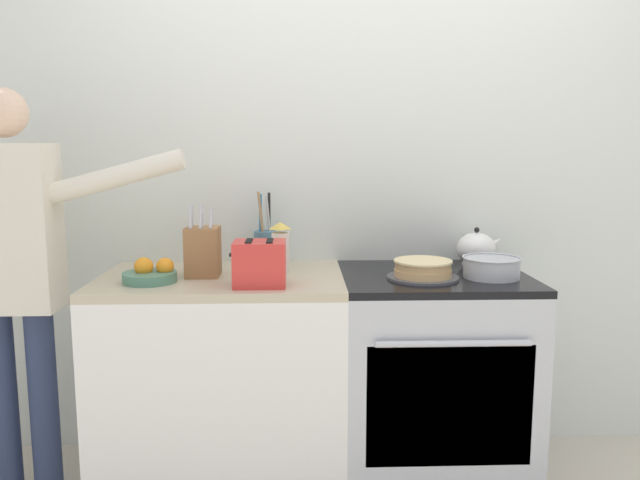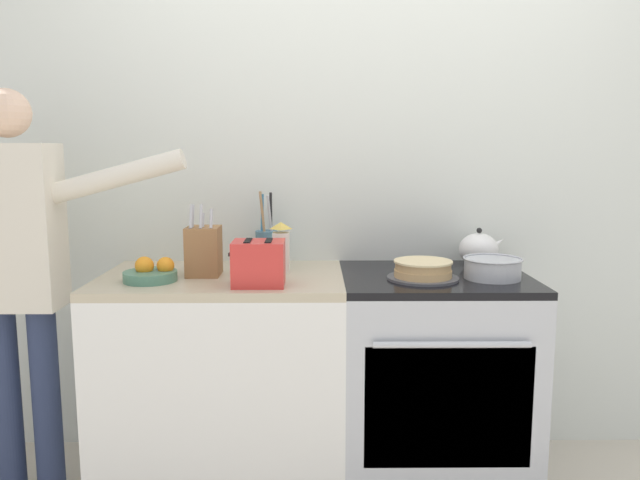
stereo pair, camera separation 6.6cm
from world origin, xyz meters
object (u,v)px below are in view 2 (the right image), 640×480
stove_range (432,378)px  layer_cake (423,270)px  utensil_crock (267,245)px  milk_carton (281,248)px  toaster (259,263)px  mixing_bowl (493,268)px  fruit_bowl (151,273)px  knife_block (204,250)px  person_baker (19,259)px  tea_kettle (479,250)px

stove_range → layer_cake: layer_cake is taller
utensil_crock → milk_carton: utensil_crock is taller
milk_carton → utensil_crock: bearing=113.5°
layer_cake → milk_carton: bearing=164.6°
utensil_crock → toaster: size_ratio=1.55×
mixing_bowl → fruit_bowl: bearing=-178.7°
layer_cake → fruit_bowl: fruit_bowl is taller
knife_block → person_baker: person_baker is taller
fruit_bowl → utensil_crock: bearing=39.1°
person_baker → tea_kettle: bearing=3.7°
layer_cake → stove_range: bearing=52.5°
utensil_crock → toaster: bearing=-89.8°
layer_cake → utensil_crock: (-0.64, 0.32, 0.05)m
knife_block → stove_range: bearing=-0.1°
knife_block → milk_carton: knife_block is taller
knife_block → tea_kettle: bearing=9.6°
utensil_crock → tea_kettle: bearing=-2.3°
stove_range → toaster: bearing=-165.1°
knife_block → utensil_crock: (0.24, 0.24, -0.02)m
tea_kettle → milk_carton: 0.88m
tea_kettle → toaster: bearing=-157.5°
utensil_crock → milk_carton: (0.07, -0.17, 0.01)m
fruit_bowl → milk_carton: 0.54m
milk_carton → person_baker: bearing=-170.6°
tea_kettle → milk_carton: milk_carton is taller
mixing_bowl → utensil_crock: bearing=161.1°
mixing_bowl → knife_block: knife_block is taller
fruit_bowl → toaster: (0.43, -0.08, 0.05)m
knife_block → layer_cake: bearing=-5.6°
stove_range → toaster: toaster is taller
stove_range → mixing_bowl: (0.21, -0.08, 0.49)m
mixing_bowl → person_baker: size_ratio=0.14×
mixing_bowl → milk_carton: size_ratio=1.11×
toaster → layer_cake: bearing=9.1°
tea_kettle → toaster: size_ratio=0.99×
toaster → person_baker: bearing=174.6°
person_baker → mixing_bowl: bearing=-4.6°
stove_range → fruit_bowl: size_ratio=4.27×
knife_block → mixing_bowl: bearing=-3.9°
tea_kettle → fruit_bowl: size_ratio=1.01×
fruit_bowl → toaster: bearing=-10.5°
utensil_crock → fruit_bowl: utensil_crock is taller
tea_kettle → fruit_bowl: 1.40m
tea_kettle → utensil_crock: (-0.94, 0.04, 0.01)m
layer_cake → utensil_crock: bearing=153.3°
layer_cake → utensil_crock: utensil_crock is taller
layer_cake → knife_block: knife_block is taller
fruit_bowl → person_baker: (-0.52, 0.01, 0.05)m
utensil_crock → person_baker: bearing=-160.4°
toaster → stove_range: bearing=14.9°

